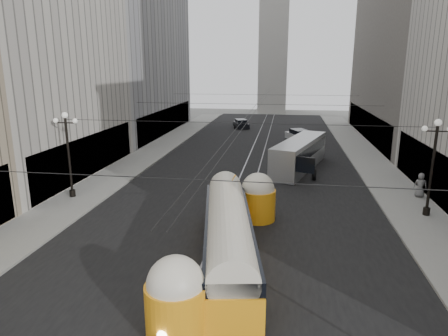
% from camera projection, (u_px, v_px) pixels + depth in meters
% --- Properties ---
extents(road, '(20.00, 85.00, 0.02)m').
position_uv_depth(road, '(254.00, 161.00, 42.27)').
color(road, black).
rests_on(road, ground).
extents(sidewalk_left, '(4.00, 72.00, 0.15)m').
position_uv_depth(sidewalk_left, '(156.00, 150.00, 47.39)').
color(sidewalk_left, gray).
rests_on(sidewalk_left, ground).
extents(sidewalk_right, '(4.00, 72.00, 0.15)m').
position_uv_depth(sidewalk_right, '(366.00, 157.00, 43.82)').
color(sidewalk_right, gray).
rests_on(sidewalk_right, ground).
extents(rail_left, '(0.12, 85.00, 0.04)m').
position_uv_depth(rail_left, '(247.00, 161.00, 42.38)').
color(rail_left, gray).
rests_on(rail_left, ground).
extents(rail_right, '(0.12, 85.00, 0.04)m').
position_uv_depth(rail_right, '(261.00, 161.00, 42.16)').
color(rail_right, gray).
rests_on(rail_right, ground).
extents(building_left_far, '(12.60, 28.60, 28.60)m').
position_uv_depth(building_left_far, '(124.00, 33.00, 56.55)').
color(building_left_far, '#999999').
rests_on(building_left_far, ground).
extents(building_right_far, '(12.60, 32.60, 32.60)m').
position_uv_depth(building_right_far, '(425.00, 12.00, 50.10)').
color(building_right_far, '#514C47').
rests_on(building_right_far, ground).
extents(distant_tower, '(6.00, 6.00, 31.36)m').
position_uv_depth(distant_tower, '(274.00, 41.00, 84.05)').
color(distant_tower, '#B2AFA8').
rests_on(distant_tower, ground).
extents(lamppost_left_mid, '(1.86, 0.44, 6.37)m').
position_uv_depth(lamppost_left_mid, '(68.00, 150.00, 29.34)').
color(lamppost_left_mid, black).
rests_on(lamppost_left_mid, sidewalk_left).
extents(lamppost_right_mid, '(1.86, 0.44, 6.37)m').
position_uv_depth(lamppost_right_mid, '(433.00, 162.00, 25.59)').
color(lamppost_right_mid, black).
rests_on(lamppost_right_mid, sidewalk_right).
extents(catenary, '(25.00, 72.00, 0.23)m').
position_uv_depth(catenary, '(256.00, 106.00, 39.83)').
color(catenary, black).
rests_on(catenary, ground).
extents(streetcar, '(4.42, 14.44, 3.18)m').
position_uv_depth(streetcar, '(228.00, 233.00, 20.12)').
color(streetcar, '#FFA016').
rests_on(streetcar, ground).
extents(city_bus, '(5.67, 11.88, 2.91)m').
position_uv_depth(city_bus, '(300.00, 153.00, 38.50)').
color(city_bus, '#AFB1B4').
rests_on(city_bus, ground).
extents(sedan_white_far, '(3.83, 5.29, 1.55)m').
position_uv_depth(sedan_white_far, '(299.00, 136.00, 53.31)').
color(sedan_white_far, silver).
rests_on(sedan_white_far, ground).
extents(sedan_dark_far, '(3.16, 4.74, 1.39)m').
position_uv_depth(sedan_dark_far, '(241.00, 124.00, 64.81)').
color(sedan_dark_far, black).
rests_on(sedan_dark_far, ground).
extents(pedestrian_sidewalk_right, '(1.00, 0.74, 1.85)m').
position_uv_depth(pedestrian_sidewalk_right, '(420.00, 185.00, 29.91)').
color(pedestrian_sidewalk_right, slate).
rests_on(pedestrian_sidewalk_right, sidewalk_right).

